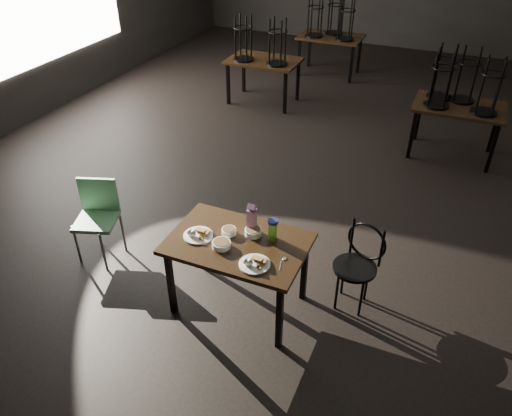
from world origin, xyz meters
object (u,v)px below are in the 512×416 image
at_px(juice_carton, 252,219).
at_px(water_bottle, 273,229).
at_px(main_table, 238,249).
at_px(bentwood_chair, 359,260).
at_px(school_chair, 98,213).

bearing_deg(juice_carton, water_bottle, -8.79).
height_order(main_table, bentwood_chair, bentwood_chair).
distance_m(main_table, school_chair, 1.66).
xyz_separation_m(water_bottle, school_chair, (-1.91, -0.01, -0.34)).
bearing_deg(bentwood_chair, juice_carton, -146.41).
relative_size(water_bottle, bentwood_chair, 0.24).
height_order(juice_carton, bentwood_chair, juice_carton).
height_order(bentwood_chair, school_chair, school_chair).
xyz_separation_m(main_table, bentwood_chair, (0.98, 0.48, -0.17)).
height_order(main_table, school_chair, school_chair).
relative_size(main_table, bentwood_chair, 1.43).
bearing_deg(main_table, water_bottle, 30.38).
bearing_deg(bentwood_chair, school_chair, -156.56).
bearing_deg(water_bottle, juice_carton, 171.21).
bearing_deg(juice_carton, school_chair, -178.42).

